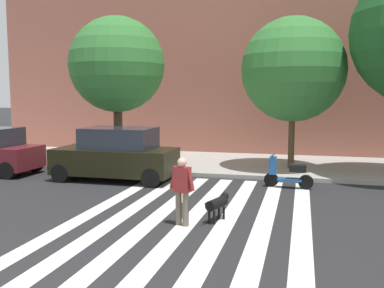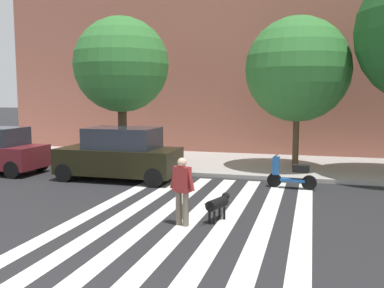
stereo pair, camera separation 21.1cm
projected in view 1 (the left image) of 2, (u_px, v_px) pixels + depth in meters
ground_plane at (146, 218)px, 10.95m from camera, size 160.00×160.00×0.00m
sidewalk_far at (214, 163)px, 19.29m from camera, size 80.00×6.00×0.15m
crosswalk_stripes at (189, 221)px, 10.67m from camera, size 5.85×10.75×0.01m
parked_car_behind_first at (116, 155)px, 15.71m from camera, size 4.40×2.03×1.93m
parked_scooter at (288, 174)px, 14.41m from camera, size 1.63×0.53×1.11m
street_tree_nearest at (117, 65)px, 17.62m from camera, size 3.90×3.90×6.14m
street_tree_middle at (293, 70)px, 17.03m from camera, size 4.13×4.13×6.03m
pedestrian_dog_walker at (182, 187)px, 10.21m from camera, size 0.70×0.35×1.64m
dog_on_leash at (218, 203)px, 10.65m from camera, size 0.49×1.07×0.65m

